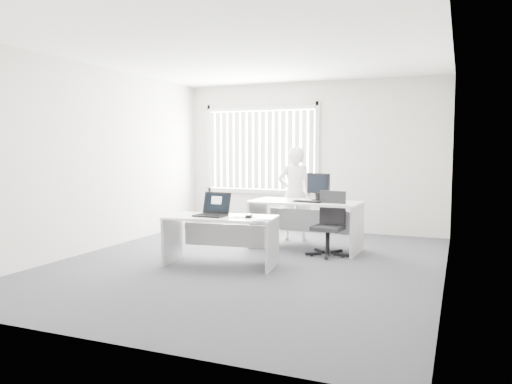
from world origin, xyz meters
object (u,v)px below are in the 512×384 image
at_px(monitor, 318,187).
at_px(desk_far, 305,215).
at_px(desk_near, 221,230).
at_px(laptop, 210,205).
at_px(person, 295,194).
at_px(office_chair, 329,236).

bearing_deg(monitor, desk_far, -105.78).
bearing_deg(desk_far, desk_near, -115.08).
distance_m(desk_far, laptop, 1.74).
relative_size(desk_far, person, 1.06).
xyz_separation_m(desk_far, laptop, (-0.86, -1.48, 0.27)).
distance_m(desk_near, desk_far, 1.60).
bearing_deg(desk_far, person, 121.82).
bearing_deg(office_chair, desk_far, 155.38).
bearing_deg(desk_near, person, 74.39).
relative_size(office_chair, monitor, 2.21).
bearing_deg(person, laptop, 54.16).
height_order(desk_near, laptop, laptop).
bearing_deg(desk_near, desk_far, 55.49).
distance_m(person, laptop, 2.26).
xyz_separation_m(office_chair, monitor, (-0.29, 0.46, 0.67)).
height_order(desk_near, office_chair, office_chair).
relative_size(desk_far, monitor, 3.98).
height_order(office_chair, laptop, laptop).
bearing_deg(monitor, person, 158.08).
height_order(desk_far, person, person).
relative_size(desk_near, laptop, 3.80).
distance_m(desk_near, laptop, 0.37).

